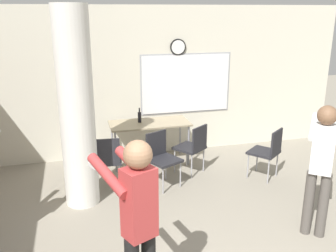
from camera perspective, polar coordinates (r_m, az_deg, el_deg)
The scene contains 10 objects.
wall_back at distance 7.10m, azimuth -3.80°, elevation 6.62°, with size 8.00×0.15×2.80m.
support_pillar at distance 5.28m, azimuth -13.75°, elevation 2.39°, with size 0.48×0.48×2.80m.
folding_table at distance 6.75m, azimuth -2.82°, elevation 0.04°, with size 1.43×0.66×0.77m.
bottle_on_table at distance 6.73m, azimuth -4.36°, elevation 1.40°, with size 0.06×0.06×0.27m.
chair_table_front at distance 5.93m, azimuth -1.00°, elevation -4.50°, with size 0.59×0.59×0.87m.
chair_table_left at distance 5.90m, azimuth -9.26°, elevation -4.85°, with size 0.48×0.48×0.87m.
chair_table_right at distance 6.37m, azimuth 3.82°, elevation -2.95°, with size 0.62×0.62×0.87m.
chair_mid_room at distance 6.38m, azimuth 14.98°, elevation -3.52°, with size 0.62×0.62×0.87m.
person_playing_front at distance 3.26m, azimuth -4.66°, elevation -13.99°, with size 0.57×0.70×1.74m.
person_playing_side at distance 4.85m, azimuth 22.33°, elevation -4.94°, with size 0.61×0.68×1.67m.
Camera 1 is at (-1.27, -1.80, 2.72)m, focal length 40.00 mm.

